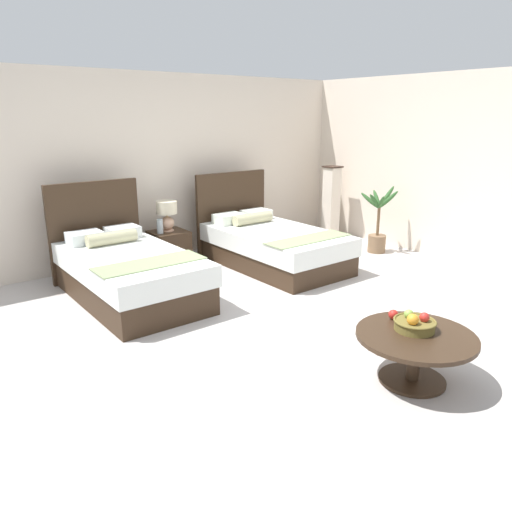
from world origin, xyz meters
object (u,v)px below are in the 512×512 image
Objects in this scene: loose_apple at (393,314)px; vase at (160,226)px; bed_near_corner at (271,244)px; bed_near_window at (128,271)px; coffee_table at (415,346)px; table_lamp at (167,213)px; potted_palm at (378,231)px; nightstand at (169,248)px; fruit_bowl at (415,323)px; floor_lamp_corner at (331,202)px.

vase is at bearing 94.54° from loose_apple.
bed_near_window is at bearing -179.89° from bed_near_corner.
table_lamp is at bearing 90.73° from coffee_table.
coffee_table is 3.85m from potted_palm.
nightstand is 1.18× the size of table_lamp.
bed_near_window is 24.98× the size of loose_apple.
bed_near_corner is 1.50m from table_lamp.
fruit_bowl reaches higher than nightstand.
bed_near_window is 2.11m from bed_near_corner.
table_lamp is (0.00, 0.02, 0.50)m from nightstand.
floor_lamp_corner reaches higher than nightstand.
floor_lamp_corner is at bearing 52.32° from coffee_table.
coffee_table is at bearing -127.68° from floor_lamp_corner.
potted_palm is at bearing 43.53° from coffee_table.
coffee_table is at bearing -89.27° from nightstand.
bed_near_window is 3.04m from loose_apple.
bed_near_corner reaches higher than coffee_table.
loose_apple is at bearing -129.02° from floor_lamp_corner.
nightstand is at bearing 15.50° from vase.
fruit_bowl is at bearing 48.19° from coffee_table.
table_lamp is 3.72m from loose_apple.
potted_palm is (3.82, -0.47, 0.01)m from bed_near_window.
potted_palm reaches higher than fruit_bowl.
floor_lamp_corner is (2.81, 3.46, 0.16)m from loose_apple.
coffee_table is at bearing -136.47° from potted_palm.
floor_lamp_corner reaches higher than vase.
floor_lamp_corner is 1.19× the size of potted_palm.
loose_apple is at bearing -87.75° from table_lamp.
floor_lamp_corner reaches higher than fruit_bowl.
coffee_table is at bearing -87.17° from vase.
table_lamp is 0.41× the size of potted_palm.
floor_lamp_corner is at bearing 19.21° from bed_near_corner.
bed_near_corner is at bearing 0.11° from bed_near_window.
floor_lamp_corner reaches higher than potted_palm.
nightstand is 3.93m from fruit_bowl.
coffee_table is (0.05, -3.98, 0.07)m from nightstand.
fruit_bowl is at bearing -127.62° from floor_lamp_corner.
bed_near_window is at bearing -137.89° from table_lamp.
fruit_bowl is at bearing -88.52° from nightstand.
floor_lamp_corner is at bearing -4.40° from nightstand.
potted_palm is (2.74, 2.60, -0.14)m from fruit_bowl.
bed_near_window reaches higher than floor_lamp_corner.
potted_palm is at bearing 41.19° from loose_apple.
vase is at bearing 176.54° from floor_lamp_corner.
bed_near_window is at bearing 111.69° from loose_apple.
vase is 3.90m from fruit_bowl.
bed_near_corner is 2.29× the size of coffee_table.
coffee_table is at bearing -131.81° from fruit_bowl.
floor_lamp_corner is (2.95, -0.25, -0.13)m from table_lamp.
table_lamp is at bearing 175.21° from floor_lamp_corner.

